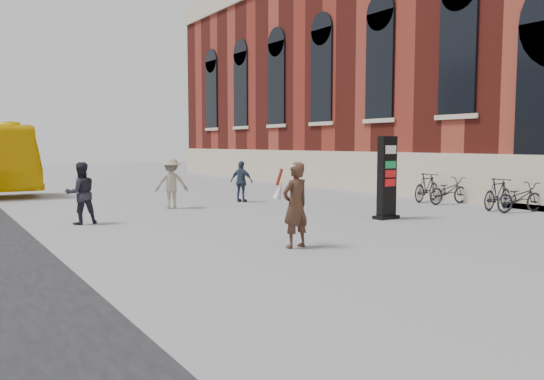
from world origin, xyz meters
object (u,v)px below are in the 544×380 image
info_pylon (387,178)px  pedestrian_c (242,182)px  woman (295,204)px  bike_4 (520,197)px  bike_6 (448,191)px  pedestrian_b (171,183)px  bike_5 (498,194)px  bike_7 (427,187)px  pedestrian_a (81,193)px

info_pylon → pedestrian_c: 6.25m
woman → bike_4: woman is taller
pedestrian_c → bike_6: size_ratio=0.83×
info_pylon → pedestrian_b: bearing=124.1°
woman → bike_5: size_ratio=1.02×
bike_7 → pedestrian_b: bearing=56.6°
woman → bike_7: woman is taller
info_pylon → woman: bearing=-159.0°
bike_6 → bike_7: bike_7 is taller
pedestrian_a → pedestrian_c: pedestrian_a is taller
info_pylon → bike_7: size_ratio=1.32×
bike_5 → bike_6: size_ratio=0.96×
pedestrian_b → bike_4: size_ratio=0.93×
bike_5 → bike_6: 1.97m
bike_7 → bike_6: bearing=166.9°
info_pylon → bike_5: bearing=-8.4°
bike_5 → woman: bearing=92.2°
woman → bike_6: (9.24, 3.51, -0.43)m
bike_5 → bike_6: bike_5 is taller
woman → bike_6: 9.90m
pedestrian_a → pedestrian_c: 6.73m
bike_5 → pedestrian_c: bearing=34.5°
pedestrian_c → bike_6: (5.87, -4.61, -0.28)m
pedestrian_c → bike_6: 7.47m
pedestrian_a → bike_5: pedestrian_a is taller
pedestrian_a → bike_4: (12.18, -4.98, -0.36)m
bike_4 → bike_7: size_ratio=1.01×
info_pylon → bike_6: bearing=15.6°
bike_7 → bike_5: bearing=166.9°
info_pylon → bike_6: 4.86m
woman → bike_7: size_ratio=1.00×
bike_5 → pedestrian_a: bearing=63.6°
woman → bike_7: (9.24, 4.48, -0.38)m
pedestrian_b → bike_4: pedestrian_b is taller
info_pylon → bike_7: bearing=25.9°
info_pylon → pedestrian_c: info_pylon is taller
woman → bike_6: woman is taller
info_pylon → bike_4: info_pylon is taller
bike_4 → bike_7: bike_7 is taller
bike_4 → bike_7: bearing=12.1°
pedestrian_b → bike_4: (8.79, -6.95, -0.37)m
woman → bike_6: bearing=-166.4°
woman → bike_4: (9.24, 0.78, -0.44)m
pedestrian_c → bike_7: pedestrian_c is taller
bike_5 → bike_7: bearing=-7.3°
woman → pedestrian_c: (3.37, 8.12, -0.15)m
info_pylon → bike_4: (4.57, -1.24, -0.71)m
pedestrian_a → pedestrian_c: bearing=-160.7°
bike_6 → bike_7: size_ratio=1.02×
info_pylon → bike_6: size_ratio=1.29×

